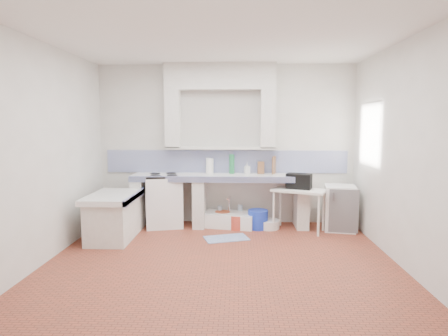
{
  "coord_description": "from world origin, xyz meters",
  "views": [
    {
      "loc": [
        0.21,
        -4.75,
        1.78
      ],
      "look_at": [
        0.0,
        1.0,
        1.1
      ],
      "focal_mm": 30.47,
      "sensor_mm": 36.0,
      "label": 1
    }
  ],
  "objects_px": {
    "side_table": "(299,210)",
    "stove": "(164,201)",
    "sink": "(229,220)",
    "fridge": "(340,208)"
  },
  "relations": [
    {
      "from": "stove",
      "to": "side_table",
      "type": "height_order",
      "value": "stove"
    },
    {
      "from": "stove",
      "to": "sink",
      "type": "distance_m",
      "value": 1.17
    },
    {
      "from": "stove",
      "to": "side_table",
      "type": "distance_m",
      "value": 2.3
    },
    {
      "from": "stove",
      "to": "fridge",
      "type": "relative_size",
      "value": 1.15
    },
    {
      "from": "side_table",
      "to": "stove",
      "type": "bearing_deg",
      "value": -161.38
    },
    {
      "from": "stove",
      "to": "fridge",
      "type": "xyz_separation_m",
      "value": [
        2.98,
        -0.14,
        -0.06
      ]
    },
    {
      "from": "stove",
      "to": "sink",
      "type": "relative_size",
      "value": 0.98
    },
    {
      "from": "sink",
      "to": "side_table",
      "type": "relative_size",
      "value": 1.05
    },
    {
      "from": "sink",
      "to": "fridge",
      "type": "xyz_separation_m",
      "value": [
        1.86,
        -0.15,
        0.27
      ]
    },
    {
      "from": "sink",
      "to": "fridge",
      "type": "relative_size",
      "value": 1.18
    }
  ]
}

